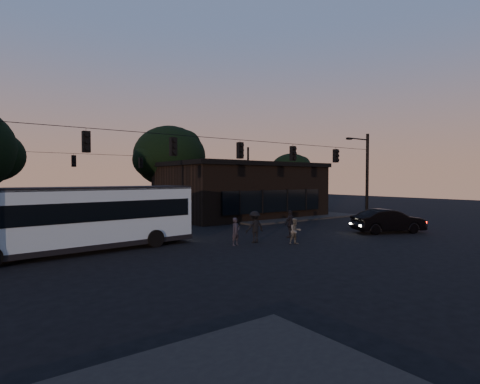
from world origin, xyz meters
TOP-DOWN VIEW (x-y plane):
  - ground at (0.00, 0.00)m, footprint 120.00×120.00m
  - sidewalk_far_right at (12.00, 14.00)m, footprint 14.00×10.00m
  - building at (9.00, 15.97)m, footprint 15.40×10.41m
  - tree_behind at (4.00, 22.00)m, footprint 7.60×7.60m
  - tree_right at (18.00, 18.00)m, footprint 5.20×5.20m
  - signal_rig_near at (0.00, 4.00)m, footprint 26.24×0.30m
  - signal_rig_far at (0.00, 20.00)m, footprint 26.24×0.30m
  - bus at (-8.81, 6.02)m, footprint 12.20×3.74m
  - car at (10.41, 0.44)m, footprint 5.34×3.64m
  - pedestrian_a at (-1.21, 2.78)m, footprint 0.64×0.49m
  - pedestrian_b at (1.84, 1.05)m, footprint 0.85×0.73m
  - pedestrian_c at (3.29, 2.94)m, footprint 1.08×0.54m
  - pedestrian_d at (0.27, 2.89)m, footprint 1.25×0.76m

SIDE VIEW (x-z plane):
  - ground at x=0.00m, z-range 0.00..0.00m
  - sidewalk_far_right at x=12.00m, z-range 0.00..0.15m
  - pedestrian_b at x=1.84m, z-range 0.00..1.52m
  - pedestrian_a at x=-1.21m, z-range 0.00..1.59m
  - car at x=10.41m, z-range 0.00..1.67m
  - pedestrian_c at x=3.29m, z-range 0.00..1.78m
  - pedestrian_d at x=0.27m, z-range 0.00..1.89m
  - bus at x=-8.81m, z-range 0.21..3.59m
  - building at x=9.00m, z-range 0.01..5.41m
  - signal_rig_far at x=0.00m, z-range 0.45..7.95m
  - signal_rig_near at x=0.00m, z-range 0.70..8.20m
  - tree_right at x=18.00m, z-range 1.20..8.06m
  - tree_behind at x=4.00m, z-range 1.48..10.91m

